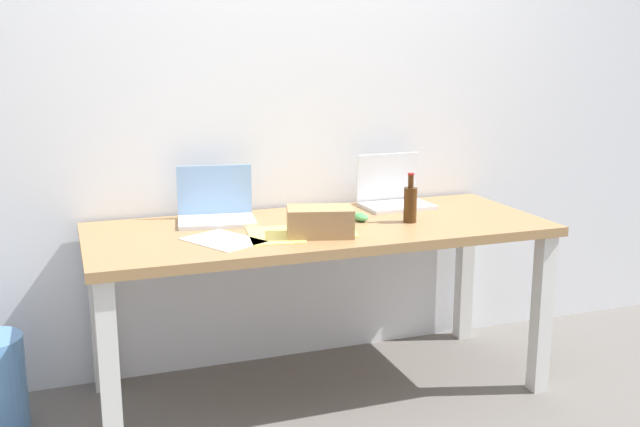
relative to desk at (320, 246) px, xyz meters
The scene contains 11 objects.
ground_plane 0.66m from the desk, ahead, with size 8.00×8.00×0.00m, color slate.
back_wall 0.78m from the desk, 90.00° to the left, with size 5.20×0.08×2.60m, color white.
desk is the anchor object (origin of this frame).
laptop_left 0.48m from the desk, 151.83° to the left, with size 0.36×0.28×0.23m.
laptop_right 0.54m from the desk, 27.91° to the left, with size 0.32×0.24×0.24m.
beer_bottle 0.43m from the desk, 11.64° to the right, with size 0.06×0.06×0.21m.
computer_mouse 0.22m from the desk, ahead, with size 0.06×0.10×0.03m, color #4C9E56.
cardboard_box 0.23m from the desk, 109.63° to the right, with size 0.26×0.16×0.11m, color tan.
paper_yellow_folder 0.27m from the desk, 155.34° to the right, with size 0.21×0.30×0.00m, color #F4E06B.
paper_sheet_front_left 0.47m from the desk, 165.13° to the right, with size 0.21×0.30×0.00m, color white.
paper_sheet_center 0.12m from the desk, 82.10° to the right, with size 0.21×0.30×0.00m, color #F4E06B.
Camera 1 is at (-1.02, -2.86, 1.49)m, focal length 41.32 mm.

